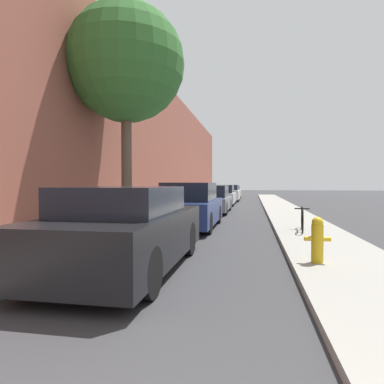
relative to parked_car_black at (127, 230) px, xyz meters
The scene contains 13 objects.
ground_plane 10.90m from the parked_car_black, 85.25° to the left, with size 120.00×120.00×0.00m, color #333335.
sidewalk_left 11.04m from the parked_car_black, 100.45° to the left, with size 2.00×52.00×0.12m.
sidewalk_right 11.51m from the parked_car_black, 70.68° to the left, with size 2.00×52.00×0.12m.
building_facade_left 11.76m from the parked_car_black, 107.16° to the left, with size 0.70×52.00×7.54m.
parked_car_black is the anchor object (origin of this frame).
parked_car_navy 5.57m from the parked_car_black, 89.21° to the left, with size 1.74×4.42×1.53m.
parked_car_grey 11.54m from the parked_car_black, 89.71° to the left, with size 1.79×4.59×1.39m.
parked_car_silver 17.60m from the parked_car_black, 90.08° to the left, with size 1.89×4.38×1.39m.
parked_car_white 22.74m from the parked_car_black, 89.72° to the left, with size 1.84×3.99×1.38m.
parked_car_champagne 28.23m from the parked_car_black, 89.97° to the left, with size 1.86×4.12×1.30m.
street_tree_near 6.51m from the parked_car_black, 111.63° to the left, with size 3.62×3.62×6.91m.
fire_hydrant 3.31m from the parked_car_black, 11.12° to the left, with size 0.44×0.20×0.80m.
bicycle 5.86m from the parked_car_black, 52.56° to the left, with size 0.44×1.67×0.68m.
Camera 1 is at (1.23, -0.23, 1.50)m, focal length 30.95 mm.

